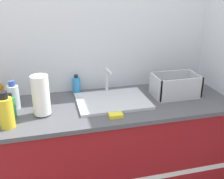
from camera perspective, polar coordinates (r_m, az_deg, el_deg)
name	(u,v)px	position (r m, az deg, el deg)	size (l,w,h in m)	color
wall_back	(99,41)	(2.12, -2.80, 10.50)	(4.21, 0.06, 2.60)	silver
counter_cabinet	(110,155)	(2.15, -0.48, -14.08)	(1.84, 0.65, 0.91)	maroon
sink	(112,100)	(1.94, 0.04, -2.24)	(0.52, 0.39, 0.22)	silver
paper_towel_roll	(41,95)	(1.76, -15.23, -1.26)	(0.11, 0.11, 0.27)	#4C4C51
dish_rack	(175,88)	(2.09, 13.52, 0.39)	(0.34, 0.22, 0.17)	#B7BABF
bottle_green	(11,107)	(1.81, -21.11, -3.57)	(0.06, 0.06, 0.17)	#2D8C3D
bottle_yellow	(6,112)	(1.69, -22.07, -4.57)	(0.09, 0.09, 0.23)	yellow
bottle_clear	(14,96)	(1.93, -20.61, -1.42)	(0.08, 0.08, 0.20)	silver
soap_dispenser	(77,85)	(2.09, -7.74, 0.95)	(0.06, 0.06, 0.15)	#338CCC
sponge	(116,115)	(1.72, 0.84, -5.65)	(0.09, 0.06, 0.02)	yellow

